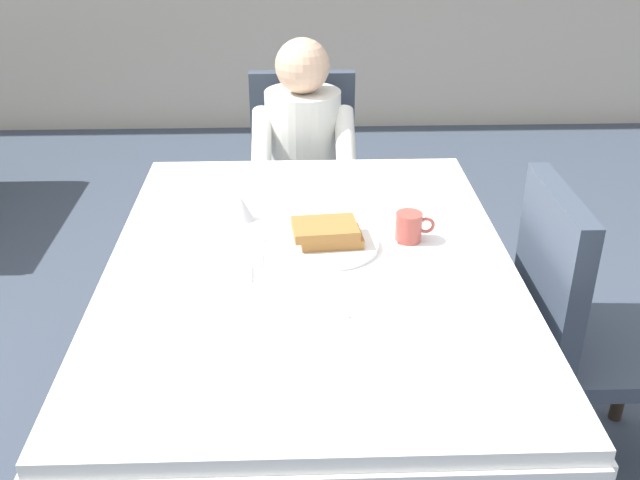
% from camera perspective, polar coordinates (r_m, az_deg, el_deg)
% --- Properties ---
extents(ground_plane, '(14.00, 14.00, 0.00)m').
position_cam_1_polar(ground_plane, '(2.46, -0.64, -16.83)').
color(ground_plane, '#3D4756').
extents(dining_table_main, '(1.12, 1.52, 0.74)m').
position_cam_1_polar(dining_table_main, '(2.06, -0.74, -3.74)').
color(dining_table_main, white).
rests_on(dining_table_main, ground).
extents(chair_diner, '(0.44, 0.45, 0.93)m').
position_cam_1_polar(chair_diner, '(3.16, -1.30, 5.36)').
color(chair_diner, '#384251').
rests_on(chair_diner, ground).
extents(diner_person, '(0.40, 0.43, 1.12)m').
position_cam_1_polar(diner_person, '(2.97, -1.29, 6.71)').
color(diner_person, silver).
rests_on(diner_person, ground).
extents(chair_right_side, '(0.45, 0.44, 0.93)m').
position_cam_1_polar(chair_right_side, '(2.27, 19.21, -5.80)').
color(chair_right_side, '#384251').
rests_on(chair_right_side, ground).
extents(plate_breakfast, '(0.28, 0.28, 0.02)m').
position_cam_1_polar(plate_breakfast, '(2.08, 0.70, -0.37)').
color(plate_breakfast, white).
rests_on(plate_breakfast, dining_table_main).
extents(breakfast_stack, '(0.20, 0.15, 0.05)m').
position_cam_1_polar(breakfast_stack, '(2.06, 0.60, 0.58)').
color(breakfast_stack, '#A36B33').
rests_on(breakfast_stack, plate_breakfast).
extents(cup_coffee, '(0.11, 0.08, 0.08)m').
position_cam_1_polar(cup_coffee, '(2.12, 6.92, 1.02)').
color(cup_coffee, '#B24C42').
rests_on(cup_coffee, dining_table_main).
extents(syrup_pitcher, '(0.08, 0.08, 0.07)m').
position_cam_1_polar(syrup_pitcher, '(2.24, -6.11, 2.47)').
color(syrup_pitcher, silver).
rests_on(syrup_pitcher, dining_table_main).
extents(fork_left_of_plate, '(0.02, 0.18, 0.00)m').
position_cam_1_polar(fork_left_of_plate, '(2.06, -4.55, -0.84)').
color(fork_left_of_plate, silver).
rests_on(fork_left_of_plate, dining_table_main).
extents(knife_right_of_plate, '(0.02, 0.20, 0.00)m').
position_cam_1_polar(knife_right_of_plate, '(2.08, 5.96, -0.67)').
color(knife_right_of_plate, silver).
rests_on(knife_right_of_plate, dining_table_main).
extents(spoon_near_edge, '(0.15, 0.03, 0.00)m').
position_cam_1_polar(spoon_near_edge, '(1.78, -0.13, -5.82)').
color(spoon_near_edge, silver).
rests_on(spoon_near_edge, dining_table_main).
extents(napkin_folded, '(0.18, 0.13, 0.01)m').
position_cam_1_polar(napkin_folded, '(1.97, -7.77, -2.41)').
color(napkin_folded, white).
rests_on(napkin_folded, dining_table_main).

